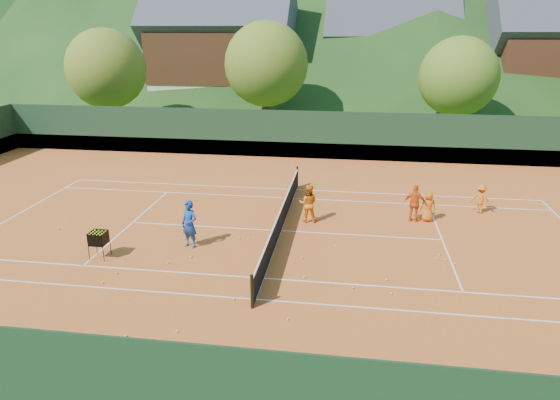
# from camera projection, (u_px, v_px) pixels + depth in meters

# --- Properties ---
(ground) EXTENTS (400.00, 400.00, 0.00)m
(ground) POSITION_uv_depth(u_px,v_px,m) (281.00, 231.00, 20.43)
(ground) COLOR #32541A
(ground) RESTS_ON ground
(clay_court) EXTENTS (40.00, 24.00, 0.02)m
(clay_court) POSITION_uv_depth(u_px,v_px,m) (281.00, 231.00, 20.43)
(clay_court) COLOR #C65820
(clay_court) RESTS_ON ground
(coach) EXTENTS (0.78, 0.65, 1.84)m
(coach) POSITION_uv_depth(u_px,v_px,m) (189.00, 224.00, 18.66)
(coach) COLOR #163E94
(coach) RESTS_ON clay_court
(student_a) EXTENTS (0.81, 0.64, 1.64)m
(student_a) POSITION_uv_depth(u_px,v_px,m) (308.00, 203.00, 21.13)
(student_a) COLOR orange
(student_a) RESTS_ON clay_court
(student_b) EXTENTS (1.02, 0.61, 1.62)m
(student_b) POSITION_uv_depth(u_px,v_px,m) (415.00, 203.00, 21.15)
(student_b) COLOR #EE5815
(student_b) RESTS_ON clay_court
(student_c) EXTENTS (0.66, 0.45, 1.32)m
(student_c) POSITION_uv_depth(u_px,v_px,m) (428.00, 206.00, 21.24)
(student_c) COLOR orange
(student_c) RESTS_ON clay_court
(student_d) EXTENTS (0.95, 0.68, 1.33)m
(student_d) POSITION_uv_depth(u_px,v_px,m) (481.00, 199.00, 22.16)
(student_d) COLOR orange
(student_d) RESTS_ON clay_court
(tennis_ball_0) EXTENTS (0.07, 0.07, 0.07)m
(tennis_ball_0) POSITION_uv_depth(u_px,v_px,m) (267.00, 256.00, 18.08)
(tennis_ball_0) COLOR yellow
(tennis_ball_0) RESTS_ON clay_court
(tennis_ball_1) EXTENTS (0.07, 0.07, 0.07)m
(tennis_ball_1) POSITION_uv_depth(u_px,v_px,m) (234.00, 299.00, 15.26)
(tennis_ball_1) COLOR yellow
(tennis_ball_1) RESTS_ON clay_court
(tennis_ball_2) EXTENTS (0.07, 0.07, 0.07)m
(tennis_ball_2) POSITION_uv_depth(u_px,v_px,m) (437.00, 258.00, 17.91)
(tennis_ball_2) COLOR yellow
(tennis_ball_2) RESTS_ON clay_court
(tennis_ball_3) EXTENTS (0.07, 0.07, 0.07)m
(tennis_ball_3) POSITION_uv_depth(u_px,v_px,m) (304.00, 277.00, 16.59)
(tennis_ball_3) COLOR yellow
(tennis_ball_3) RESTS_ON clay_court
(tennis_ball_4) EXTENTS (0.07, 0.07, 0.07)m
(tennis_ball_4) POSITION_uv_depth(u_px,v_px,m) (168.00, 262.00, 17.61)
(tennis_ball_4) COLOR yellow
(tennis_ball_4) RESTS_ON clay_court
(tennis_ball_5) EXTENTS (0.07, 0.07, 0.07)m
(tennis_ball_5) POSITION_uv_depth(u_px,v_px,m) (125.00, 336.00, 13.44)
(tennis_ball_5) COLOR yellow
(tennis_ball_5) RESTS_ON clay_court
(tennis_ball_6) EXTENTS (0.07, 0.07, 0.07)m
(tennis_ball_6) POSITION_uv_depth(u_px,v_px,m) (118.00, 250.00, 18.55)
(tennis_ball_6) COLOR yellow
(tennis_ball_6) RESTS_ON clay_court
(tennis_ball_7) EXTENTS (0.07, 0.07, 0.07)m
(tennis_ball_7) POSITION_uv_depth(u_px,v_px,m) (440.00, 255.00, 18.18)
(tennis_ball_7) COLOR yellow
(tennis_ball_7) RESTS_ON clay_court
(tennis_ball_9) EXTENTS (0.07, 0.07, 0.07)m
(tennis_ball_9) POSITION_uv_depth(u_px,v_px,m) (455.00, 264.00, 17.53)
(tennis_ball_9) COLOR yellow
(tennis_ball_9) RESTS_ON clay_court
(tennis_ball_11) EXTENTS (0.07, 0.07, 0.07)m
(tennis_ball_11) POSITION_uv_depth(u_px,v_px,m) (387.00, 280.00, 16.42)
(tennis_ball_11) COLOR yellow
(tennis_ball_11) RESTS_ON clay_court
(tennis_ball_12) EXTENTS (0.07, 0.07, 0.07)m
(tennis_ball_12) POSITION_uv_depth(u_px,v_px,m) (177.00, 331.00, 13.64)
(tennis_ball_12) COLOR yellow
(tennis_ball_12) RESTS_ON clay_court
(tennis_ball_13) EXTENTS (0.07, 0.07, 0.07)m
(tennis_ball_13) POSITION_uv_depth(u_px,v_px,m) (50.00, 330.00, 13.68)
(tennis_ball_13) COLOR yellow
(tennis_ball_13) RESTS_ON clay_court
(tennis_ball_14) EXTENTS (0.07, 0.07, 0.07)m
(tennis_ball_14) POSITION_uv_depth(u_px,v_px,m) (191.00, 257.00, 18.03)
(tennis_ball_14) COLOR yellow
(tennis_ball_14) RESTS_ON clay_court
(tennis_ball_15) EXTENTS (0.07, 0.07, 0.07)m
(tennis_ball_15) POSITION_uv_depth(u_px,v_px,m) (59.00, 229.00, 20.52)
(tennis_ball_15) COLOR yellow
(tennis_ball_15) RESTS_ON clay_court
(tennis_ball_16) EXTENTS (0.07, 0.07, 0.07)m
(tennis_ball_16) POSITION_uv_depth(u_px,v_px,m) (353.00, 288.00, 15.90)
(tennis_ball_16) COLOR yellow
(tennis_ball_16) RESTS_ON clay_court
(tennis_ball_17) EXTENTS (0.07, 0.07, 0.07)m
(tennis_ball_17) POSITION_uv_depth(u_px,v_px,m) (446.00, 260.00, 17.82)
(tennis_ball_17) COLOR yellow
(tennis_ball_17) RESTS_ON clay_court
(tennis_ball_18) EXTENTS (0.07, 0.07, 0.07)m
(tennis_ball_18) POSITION_uv_depth(u_px,v_px,m) (117.00, 273.00, 16.85)
(tennis_ball_18) COLOR yellow
(tennis_ball_18) RESTS_ON clay_court
(tennis_ball_19) EXTENTS (0.07, 0.07, 0.07)m
(tennis_ball_19) POSITION_uv_depth(u_px,v_px,m) (184.00, 239.00, 19.58)
(tennis_ball_19) COLOR yellow
(tennis_ball_19) RESTS_ON clay_court
(tennis_ball_20) EXTENTS (0.07, 0.07, 0.07)m
(tennis_ball_20) POSITION_uv_depth(u_px,v_px,m) (391.00, 293.00, 15.57)
(tennis_ball_20) COLOR yellow
(tennis_ball_20) RESTS_ON clay_court
(tennis_ball_21) EXTENTS (0.07, 0.07, 0.07)m
(tennis_ball_21) POSITION_uv_depth(u_px,v_px,m) (87.00, 364.00, 12.31)
(tennis_ball_21) COLOR yellow
(tennis_ball_21) RESTS_ON clay_court
(tennis_ball_22) EXTENTS (0.07, 0.07, 0.07)m
(tennis_ball_22) POSITION_uv_depth(u_px,v_px,m) (102.00, 283.00, 16.20)
(tennis_ball_22) COLOR yellow
(tennis_ball_22) RESTS_ON clay_court
(tennis_ball_23) EXTENTS (0.07, 0.07, 0.07)m
(tennis_ball_23) POSITION_uv_depth(u_px,v_px,m) (288.00, 319.00, 14.21)
(tennis_ball_23) COLOR yellow
(tennis_ball_23) RESTS_ON clay_court
(tennis_ball_24) EXTENTS (0.07, 0.07, 0.07)m
(tennis_ball_24) POSITION_uv_depth(u_px,v_px,m) (239.00, 238.00, 19.64)
(tennis_ball_24) COLOR yellow
(tennis_ball_24) RESTS_ON clay_court
(tennis_ball_25) EXTENTS (0.07, 0.07, 0.07)m
(tennis_ball_25) POSITION_uv_depth(u_px,v_px,m) (302.00, 258.00, 17.96)
(tennis_ball_25) COLOR yellow
(tennis_ball_25) RESTS_ON clay_court
(tennis_ball_26) EXTENTS (0.07, 0.07, 0.07)m
(tennis_ball_26) POSITION_uv_depth(u_px,v_px,m) (249.00, 239.00, 19.53)
(tennis_ball_26) COLOR yellow
(tennis_ball_26) RESTS_ON clay_court
(tennis_ball_27) EXTENTS (0.07, 0.07, 0.07)m
(tennis_ball_27) POSITION_uv_depth(u_px,v_px,m) (339.00, 395.00, 11.28)
(tennis_ball_27) COLOR yellow
(tennis_ball_27) RESTS_ON clay_court
(tennis_ball_28) EXTENTS (0.07, 0.07, 0.07)m
(tennis_ball_28) POSITION_uv_depth(u_px,v_px,m) (336.00, 246.00, 18.97)
(tennis_ball_28) COLOR yellow
(tennis_ball_28) RESTS_ON clay_court
(court_lines) EXTENTS (23.83, 11.03, 0.00)m
(court_lines) POSITION_uv_depth(u_px,v_px,m) (281.00, 231.00, 20.42)
(court_lines) COLOR white
(court_lines) RESTS_ON clay_court
(tennis_net) EXTENTS (0.10, 12.07, 1.10)m
(tennis_net) POSITION_uv_depth(u_px,v_px,m) (281.00, 219.00, 20.26)
(tennis_net) COLOR black
(tennis_net) RESTS_ON clay_court
(perimeter_fence) EXTENTS (40.40, 24.24, 3.00)m
(perimeter_fence) POSITION_uv_depth(u_px,v_px,m) (281.00, 202.00, 20.01)
(perimeter_fence) COLOR #15301C
(perimeter_fence) RESTS_ON clay_court
(ball_hopper) EXTENTS (0.57, 0.57, 1.00)m
(ball_hopper) POSITION_uv_depth(u_px,v_px,m) (98.00, 239.00, 17.82)
(ball_hopper) COLOR black
(ball_hopper) RESTS_ON clay_court
(chalet_left) EXTENTS (13.80, 9.93, 12.92)m
(chalet_left) POSITION_uv_depth(u_px,v_px,m) (222.00, 51.00, 47.95)
(chalet_left) COLOR beige
(chalet_left) RESTS_ON ground
(chalet_mid) EXTENTS (12.65, 8.82, 11.45)m
(chalet_mid) POSITION_uv_depth(u_px,v_px,m) (389.00, 57.00, 49.73)
(chalet_mid) COLOR beige
(chalet_mid) RESTS_ON ground
(chalet_right) EXTENTS (11.50, 8.82, 11.91)m
(chalet_right) POSITION_uv_depth(u_px,v_px,m) (553.00, 58.00, 44.01)
(chalet_right) COLOR beige
(chalet_right) RESTS_ON ground
(tree_a) EXTENTS (6.00, 6.00, 7.88)m
(tree_a) POSITION_uv_depth(u_px,v_px,m) (106.00, 69.00, 37.81)
(tree_a) COLOR #3C2518
(tree_a) RESTS_ON ground
(tree_b) EXTENTS (6.40, 6.40, 8.40)m
(tree_b) POSITION_uv_depth(u_px,v_px,m) (266.00, 64.00, 37.94)
(tree_b) COLOR #402919
(tree_b) RESTS_ON ground
(tree_c) EXTENTS (5.60, 5.60, 7.35)m
(tree_c) POSITION_uv_depth(u_px,v_px,m) (458.00, 77.00, 35.32)
(tree_c) COLOR #3F2719
(tree_c) RESTS_ON ground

